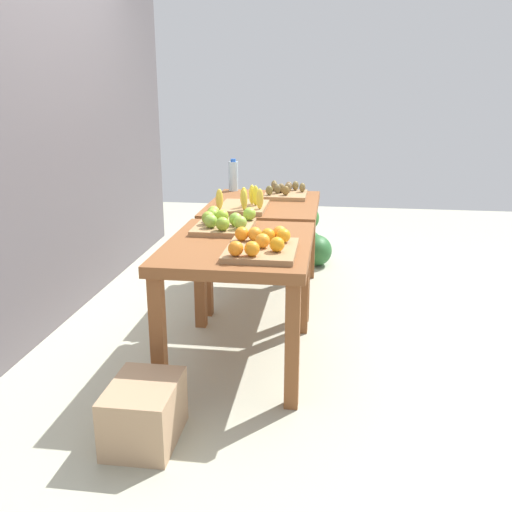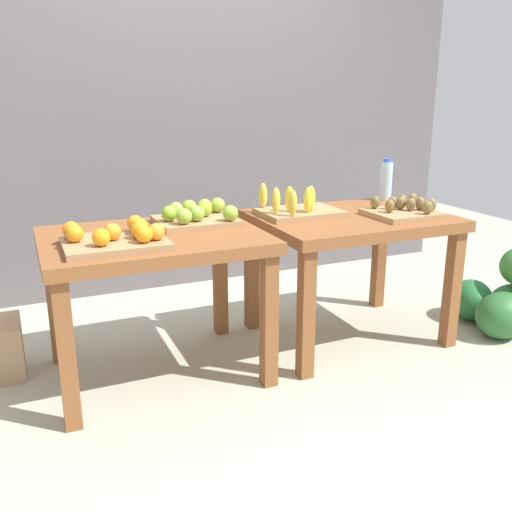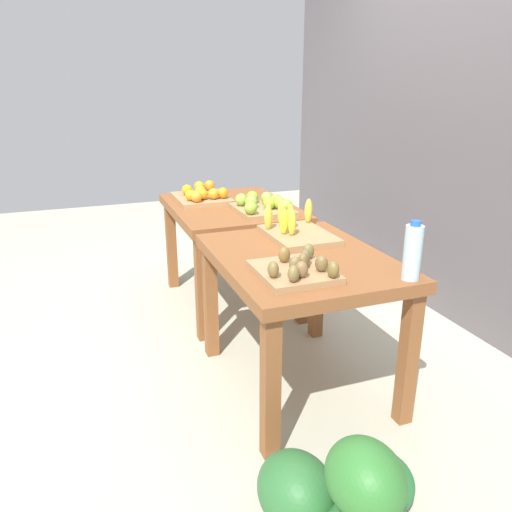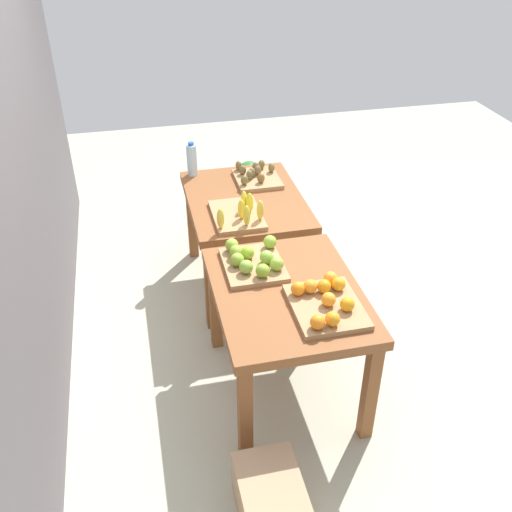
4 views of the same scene
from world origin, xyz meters
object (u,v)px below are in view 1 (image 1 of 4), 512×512
at_px(kiwi_bin, 285,192).
at_px(water_bottle, 233,176).
at_px(apple_bin, 224,222).
at_px(cardboard_produce_box, 144,413).
at_px(orange_bin, 262,245).
at_px(watermelon_pile, 304,241).
at_px(display_table_right, 264,216).
at_px(display_table_left, 239,260).
at_px(banana_crate, 244,204).

distance_m(kiwi_bin, water_bottle, 0.50).
height_order(apple_bin, kiwi_bin, apple_bin).
height_order(apple_bin, cardboard_produce_box, apple_bin).
distance_m(apple_bin, cardboard_produce_box, 1.28).
bearing_deg(orange_bin, water_bottle, 14.66).
relative_size(orange_bin, watermelon_pile, 0.68).
bearing_deg(kiwi_bin, water_bottle, 65.58).
xyz_separation_m(display_table_right, cardboard_produce_box, (-1.95, 0.30, -0.48)).
relative_size(display_table_left, watermelon_pile, 1.62).
xyz_separation_m(display_table_left, orange_bin, (-0.19, -0.15, 0.14)).
bearing_deg(kiwi_bin, apple_bin, 166.21).
height_order(water_bottle, watermelon_pile, water_bottle).
relative_size(display_table_right, orange_bin, 2.36).
xyz_separation_m(orange_bin, watermelon_pile, (2.26, -0.11, -0.59)).
distance_m(apple_bin, watermelon_pile, 1.94).
distance_m(display_table_left, display_table_right, 1.12).
distance_m(banana_crate, watermelon_pile, 1.42).
xyz_separation_m(apple_bin, banana_crate, (0.57, -0.03, -0.00)).
bearing_deg(cardboard_produce_box, display_table_right, -8.74).
height_order(orange_bin, kiwi_bin, orange_bin).
xyz_separation_m(orange_bin, kiwi_bin, (1.56, 0.02, -0.01)).
bearing_deg(watermelon_pile, banana_crate, 163.67).
height_order(banana_crate, water_bottle, water_bottle).
bearing_deg(apple_bin, display_table_left, -152.93).
distance_m(display_table_left, banana_crate, 0.85).
bearing_deg(orange_bin, apple_bin, 32.22).
height_order(orange_bin, watermelon_pile, orange_bin).
relative_size(apple_bin, cardboard_produce_box, 1.03).
bearing_deg(display_table_right, banana_crate, 160.52).
distance_m(display_table_left, water_bottle, 1.62).
distance_m(water_bottle, watermelon_pile, 1.01).
xyz_separation_m(display_table_left, watermelon_pile, (2.07, -0.26, -0.44)).
relative_size(apple_bin, kiwi_bin, 1.12).
relative_size(orange_bin, banana_crate, 1.00).
bearing_deg(water_bottle, display_table_left, -168.88).
bearing_deg(display_table_left, water_bottle, 11.12).
relative_size(water_bottle, cardboard_produce_box, 0.65).
relative_size(kiwi_bin, cardboard_produce_box, 0.92).
height_order(apple_bin, banana_crate, banana_crate).
height_order(kiwi_bin, watermelon_pile, kiwi_bin).
distance_m(display_table_left, watermelon_pile, 2.13).
bearing_deg(kiwi_bin, orange_bin, -179.40).
relative_size(display_table_left, kiwi_bin, 2.83).
relative_size(display_table_right, banana_crate, 2.36).
bearing_deg(apple_bin, water_bottle, 7.58).
relative_size(orange_bin, cardboard_produce_box, 1.10).
bearing_deg(display_table_left, orange_bin, -141.56).
xyz_separation_m(apple_bin, watermelon_pile, (1.80, -0.40, -0.59)).
relative_size(water_bottle, watermelon_pile, 0.40).
height_order(display_table_left, apple_bin, apple_bin).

